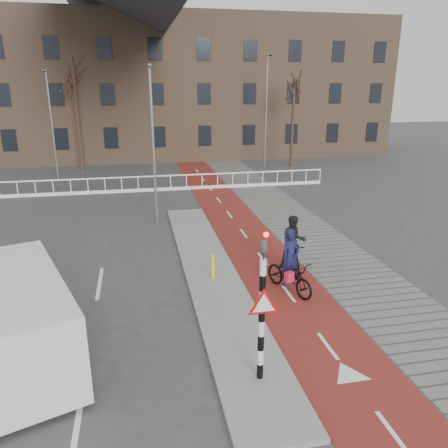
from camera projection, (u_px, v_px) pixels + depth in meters
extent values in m
plane|color=#38383A|center=(261.00, 332.00, 11.85)|extent=(120.00, 120.00, 0.00)
cube|color=maroon|center=(234.00, 220.00, 21.46)|extent=(2.50, 60.00, 0.01)
cube|color=slate|center=(288.00, 217.00, 21.99)|extent=(3.00, 60.00, 0.01)
cube|color=gray|center=(210.00, 272.00, 15.43)|extent=(1.80, 16.00, 0.12)
cylinder|color=black|center=(261.00, 321.00, 9.39)|extent=(0.14, 0.14, 2.88)
imported|color=black|center=(264.00, 241.00, 8.83)|extent=(0.13, 0.16, 0.80)
cylinder|color=#FF0C05|center=(266.00, 235.00, 8.64)|extent=(0.11, 0.02, 0.11)
cylinder|color=yellow|center=(213.00, 266.00, 14.78)|extent=(0.12, 0.12, 0.86)
imported|color=black|center=(290.00, 276.00, 13.99)|extent=(1.45, 2.18, 1.08)
imported|color=#14153D|center=(291.00, 257.00, 13.79)|extent=(0.81, 0.68, 1.88)
cube|color=red|center=(289.00, 277.00, 13.41)|extent=(0.31, 0.26, 0.32)
imported|color=black|center=(293.00, 257.00, 15.40)|extent=(0.79, 2.01, 1.18)
imported|color=black|center=(294.00, 241.00, 15.22)|extent=(0.98, 0.80, 1.85)
cube|color=silver|center=(18.00, 319.00, 10.24)|extent=(3.58, 5.41, 2.01)
cube|color=#2F901F|center=(64.00, 319.00, 10.47)|extent=(1.10, 3.03, 0.55)
cylinder|color=black|center=(76.00, 376.00, 9.52)|extent=(0.47, 0.75, 0.70)
cylinder|color=black|center=(47.00, 310.00, 12.30)|extent=(0.47, 0.75, 0.70)
cube|color=silver|center=(104.00, 178.00, 26.47)|extent=(28.00, 0.08, 0.08)
cube|color=silver|center=(105.00, 192.00, 26.73)|extent=(28.00, 0.10, 0.20)
cube|color=#7F6047|center=(132.00, 88.00, 39.28)|extent=(46.00, 10.00, 12.00)
cylinder|color=#311E15|center=(77.00, 115.00, 32.75)|extent=(0.29, 0.29, 8.28)
cylinder|color=#311E15|center=(293.00, 123.00, 34.34)|extent=(0.22, 0.22, 6.87)
cylinder|color=slate|center=(153.00, 149.00, 19.72)|extent=(0.12, 0.12, 7.24)
cylinder|color=slate|center=(52.00, 127.00, 29.25)|extent=(0.12, 0.12, 7.28)
cylinder|color=slate|center=(266.00, 112.00, 34.01)|extent=(0.12, 0.12, 8.53)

